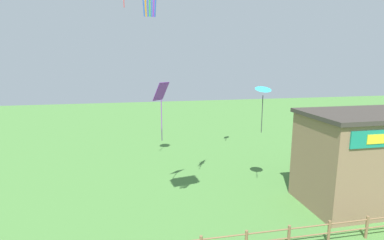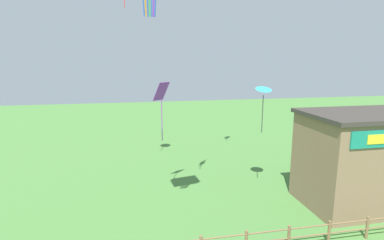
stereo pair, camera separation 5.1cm
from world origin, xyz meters
name	(u,v)px [view 1 (the left image)]	position (x,y,z in m)	size (l,w,h in m)	color
seaside_building	(366,158)	(10.95, 11.15, 2.87)	(7.63, 4.75, 5.71)	#84664C
kite_cyan_delta	(263,90)	(5.39, 13.90, 6.81)	(1.06, 1.03, 3.01)	#2DB2C6
kite_purple_streamer	(161,98)	(-0.95, 14.74, 6.41)	(1.10, 1.09, 3.71)	purple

